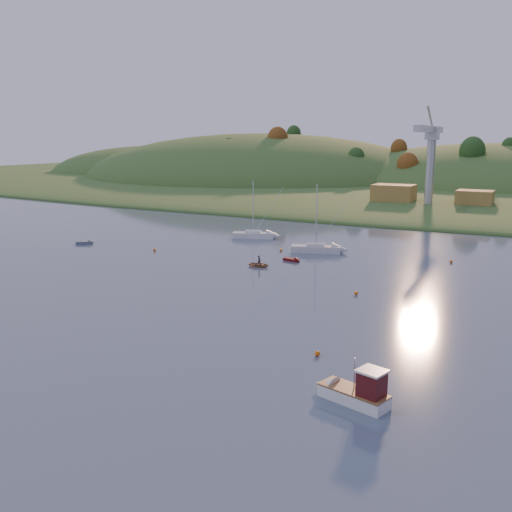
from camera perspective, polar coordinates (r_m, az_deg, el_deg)
The scene contains 23 objects.
ground at distance 50.36m, azimuth -14.45°, elevation -11.62°, with size 500.00×500.00×0.00m, color #3E4E65.
far_shore at distance 266.46m, azimuth 21.03°, elevation 6.67°, with size 620.00×220.00×1.50m, color #355321.
shore_slope at distance 202.30m, azimuth 18.72°, elevation 5.49°, with size 640.00×150.00×7.00m, color #355321.
hill_left_far at distance 314.75m, azimuth -9.89°, elevation 7.92°, with size 120.00×100.00×32.00m, color #355321.
hill_left at distance 264.36m, azimuth 0.30°, elevation 7.41°, with size 170.00×140.00×44.00m, color #355321.
hill_center at distance 245.58m, azimuth 22.77°, elevation 6.18°, with size 140.00×120.00×36.00m, color #355321.
hillside_trees at distance 221.99m, azimuth 19.57°, elevation 5.92°, with size 280.00×50.00×32.00m, color #1E4318, non-canonical shape.
wharf at distance 159.18m, azimuth 17.99°, elevation 4.45°, with size 42.00×16.00×2.40m, color slate.
shed_west at distance 162.47m, azimuth 13.60°, elevation 6.11°, with size 11.00×8.00×4.80m, color olive.
shed_east at distance 159.67m, azimuth 21.02°, elevation 5.43°, with size 9.00×7.00×4.00m, color olive.
dock_crane at distance 155.12m, azimuth 17.02°, elevation 10.27°, with size 3.20×28.00×20.30m.
fishing_boat at distance 44.98m, azimuth 9.30°, elevation -13.06°, with size 6.67×3.67×4.07m.
sailboat_near at distance 100.42m, azimuth 6.00°, elevation 0.79°, with size 8.94×5.16×11.89m.
sailboat_far at distance 114.32m, azimuth -0.27°, elevation 2.17°, with size 8.58×5.24×11.44m.
canoe at distance 88.77m, azimuth 0.32°, elevation -0.87°, with size 2.36×3.31×0.69m, color #9B7755.
paddler at distance 88.68m, azimuth 0.32°, elevation -0.59°, with size 0.57×0.37×1.55m, color black.
red_tender at distance 92.80m, azimuth 3.84°, elevation -0.42°, with size 3.28×1.72×1.06m.
grey_dinghy at distance 112.62m, azimuth -16.50°, elevation 1.29°, with size 3.50×2.80×1.25m.
buoy_0 at distance 53.36m, azimuth 6.16°, elevation -9.67°, with size 0.50×0.50×0.50m, color orange.
buoy_1 at distance 74.07m, azimuth 9.98°, elevation -3.66°, with size 0.50×0.50×0.50m, color orange.
buoy_2 at distance 102.63m, azimuth -10.12°, elevation 0.61°, with size 0.50×0.50×0.50m, color orange.
buoy_3 at distance 100.99m, azimuth 2.52°, elevation 0.60°, with size 0.50×0.50×0.50m, color orange.
buoy_4 at distance 96.76m, azimuth 18.94°, elevation -0.51°, with size 0.50×0.50×0.50m, color orange.
Camera 1 is at (31.75, -33.83, 19.59)m, focal length 40.00 mm.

